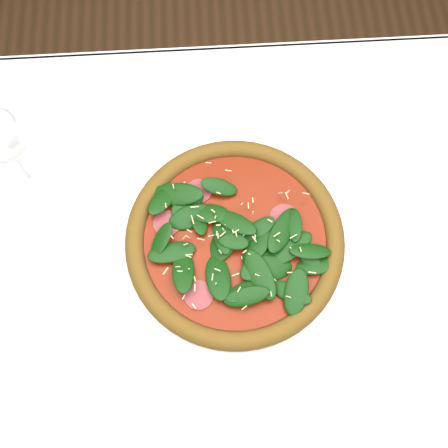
{
  "coord_description": "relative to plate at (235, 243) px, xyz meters",
  "views": [
    {
      "loc": [
        -0.05,
        -0.2,
        1.49
      ],
      "look_at": [
        -0.04,
        0.06,
        0.77
      ],
      "focal_mm": 40.0,
      "sensor_mm": 36.0,
      "label": 1
    }
  ],
  "objects": [
    {
      "name": "ground",
      "position": [
        0.02,
        -0.03,
        -0.76
      ],
      "size": [
        6.0,
        6.0,
        0.0
      ],
      "primitive_type": "plane",
      "color": "brown",
      "rests_on": "ground"
    },
    {
      "name": "dining_table",
      "position": [
        0.02,
        -0.03,
        -0.11
      ],
      "size": [
        1.21,
        0.81,
        0.75
      ],
      "color": "white",
      "rests_on": "ground"
    },
    {
      "name": "plate",
      "position": [
        0.0,
        0.0,
        0.0
      ],
      "size": [
        0.38,
        0.38,
        0.02
      ],
      "color": "white",
      "rests_on": "dining_table"
    },
    {
      "name": "pizza",
      "position": [
        -0.0,
        -0.0,
        0.02
      ],
      "size": [
        0.39,
        0.39,
        0.04
      ],
      "rotation": [
        0.0,
        0.0,
        -0.22
      ],
      "color": "#A05926",
      "rests_on": "plate"
    }
  ]
}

